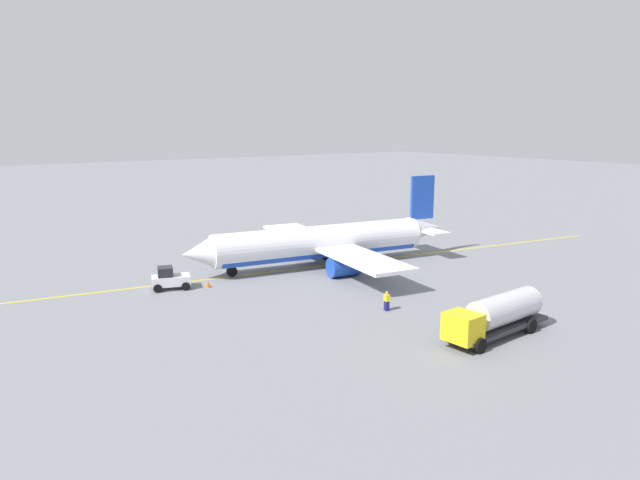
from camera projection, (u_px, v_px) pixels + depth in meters
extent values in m
plane|color=slate|center=(320.00, 266.00, 65.49)|extent=(400.00, 400.00, 0.00)
cylinder|color=white|center=(320.00, 242.00, 64.95)|extent=(24.90, 7.36, 3.62)
cube|color=#1E47B7|center=(320.00, 250.00, 65.14)|extent=(23.44, 6.51, 1.01)
cone|color=white|center=(199.00, 254.00, 59.02)|extent=(3.91, 3.96, 3.47)
cone|color=white|center=(426.00, 228.00, 71.10)|extent=(5.21, 3.77, 3.07)
cube|color=#1E47B7|center=(422.00, 197.00, 70.06)|extent=(3.22, 0.85, 5.20)
cube|color=white|center=(421.00, 229.00, 70.80)|extent=(3.66, 8.67, 0.24)
cube|color=white|center=(328.00, 245.00, 65.47)|extent=(9.08, 28.59, 0.36)
cylinder|color=#1E47B7|center=(344.00, 266.00, 60.79)|extent=(3.48, 2.57, 2.10)
cylinder|color=#1E47B7|center=(302.00, 248.00, 69.94)|extent=(3.48, 2.57, 2.10)
cylinder|color=#4C4C51|center=(232.00, 266.00, 60.82)|extent=(0.24, 0.24, 1.17)
cylinder|color=black|center=(232.00, 271.00, 60.94)|extent=(1.15, 0.56, 1.10)
cylinder|color=#4C4C51|center=(347.00, 259.00, 63.85)|extent=(0.24, 0.24, 1.17)
cylinder|color=black|center=(347.00, 264.00, 63.97)|extent=(1.15, 0.56, 1.10)
cylinder|color=#4C4C51|center=(325.00, 250.00, 68.43)|extent=(0.24, 0.24, 1.17)
cylinder|color=black|center=(325.00, 255.00, 68.54)|extent=(1.15, 0.56, 1.10)
cube|color=#2D2D33|center=(499.00, 327.00, 43.92)|extent=(9.72, 3.14, 0.30)
cube|color=yellow|center=(463.00, 327.00, 41.04)|extent=(2.16, 2.53, 2.00)
cube|color=black|center=(455.00, 324.00, 40.40)|extent=(0.29, 2.01, 0.90)
cylinder|color=silver|center=(504.00, 309.00, 44.04)|extent=(6.91, 2.75, 2.30)
cylinder|color=black|center=(480.00, 346.00, 40.54)|extent=(1.12, 0.42, 1.10)
cylinder|color=black|center=(452.00, 336.00, 42.45)|extent=(1.12, 0.42, 1.10)
cylinder|color=black|center=(531.00, 326.00, 44.46)|extent=(1.12, 0.42, 1.10)
cylinder|color=black|center=(503.00, 318.00, 46.37)|extent=(1.12, 0.42, 1.10)
cube|color=silver|center=(171.00, 280.00, 56.39)|extent=(4.04, 3.01, 0.90)
cube|color=black|center=(165.00, 272.00, 56.07)|extent=(1.82, 1.95, 0.90)
cylinder|color=black|center=(184.00, 281.00, 57.79)|extent=(0.85, 0.53, 0.80)
cylinder|color=black|center=(186.00, 286.00, 55.92)|extent=(0.85, 0.53, 0.80)
cylinder|color=black|center=(157.00, 283.00, 57.04)|extent=(0.85, 0.53, 0.80)
cylinder|color=black|center=(158.00, 289.00, 55.16)|extent=(0.85, 0.53, 0.80)
cube|color=navy|center=(387.00, 306.00, 49.87)|extent=(0.42, 0.50, 0.85)
cube|color=yellow|center=(387.00, 298.00, 49.73)|extent=(0.47, 0.59, 0.60)
sphere|color=tan|center=(387.00, 293.00, 49.64)|extent=(0.24, 0.24, 0.24)
cone|color=#F2590F|center=(208.00, 284.00, 57.01)|extent=(0.55, 0.55, 0.61)
cube|color=yellow|center=(320.00, 266.00, 65.49)|extent=(81.92, 13.05, 0.01)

